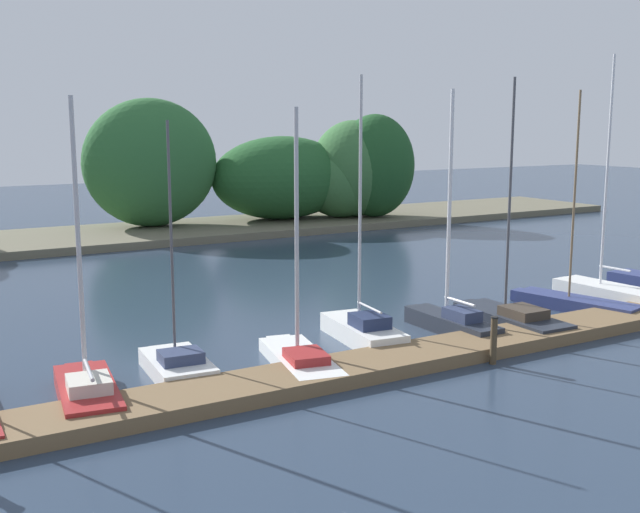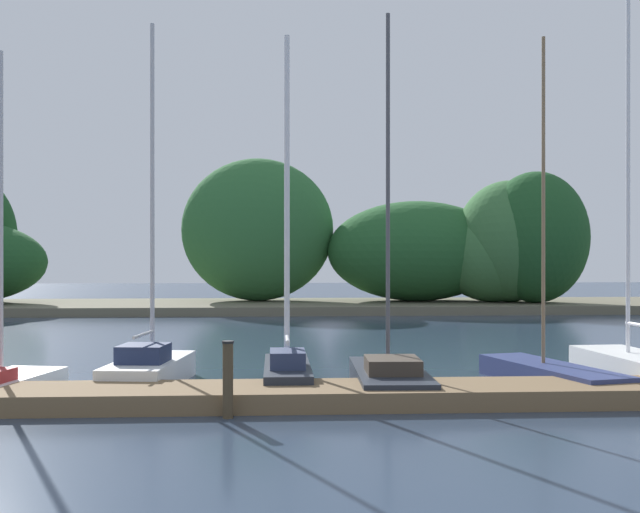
# 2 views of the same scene
# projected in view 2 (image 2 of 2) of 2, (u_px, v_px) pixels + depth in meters

# --- Properties ---
(dock_pier) EXTENTS (28.21, 1.80, 0.35)m
(dock_pier) POSITION_uv_depth(u_px,v_px,m) (206.00, 397.00, 14.65)
(dock_pier) COLOR brown
(dock_pier) RESTS_ON ground
(far_shore) EXTENTS (63.32, 8.00, 7.58)m
(far_shore) POSITION_uv_depth(u_px,v_px,m) (240.00, 251.00, 40.53)
(far_shore) COLOR #66604C
(far_shore) RESTS_ON ground
(sailboat_4) EXTENTS (1.62, 3.71, 7.52)m
(sailboat_4) POSITION_uv_depth(u_px,v_px,m) (150.00, 366.00, 17.04)
(sailboat_4) COLOR white
(sailboat_4) RESTS_ON ground
(sailboat_5) EXTENTS (0.94, 3.84, 7.18)m
(sailboat_5) POSITION_uv_depth(u_px,v_px,m) (287.00, 366.00, 16.67)
(sailboat_5) COLOR #232833
(sailboat_5) RESTS_ON ground
(sailboat_6) EXTENTS (1.50, 4.40, 7.56)m
(sailboat_6) POSITION_uv_depth(u_px,v_px,m) (389.00, 374.00, 16.39)
(sailboat_6) COLOR #232833
(sailboat_6) RESTS_ON ground
(sailboat_7) EXTENTS (2.06, 4.54, 7.27)m
(sailboat_7) POSITION_uv_depth(u_px,v_px,m) (546.00, 371.00, 17.15)
(sailboat_7) COLOR navy
(sailboat_7) RESTS_ON ground
(sailboat_8) EXTENTS (1.54, 3.91, 8.51)m
(sailboat_8) POSITION_uv_depth(u_px,v_px,m) (630.00, 363.00, 17.67)
(sailboat_8) COLOR white
(sailboat_8) RESTS_ON ground
(mooring_piling_1) EXTENTS (0.20, 0.20, 1.28)m
(mooring_piling_1) POSITION_uv_depth(u_px,v_px,m) (228.00, 379.00, 13.60)
(mooring_piling_1) COLOR #4C3D28
(mooring_piling_1) RESTS_ON ground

